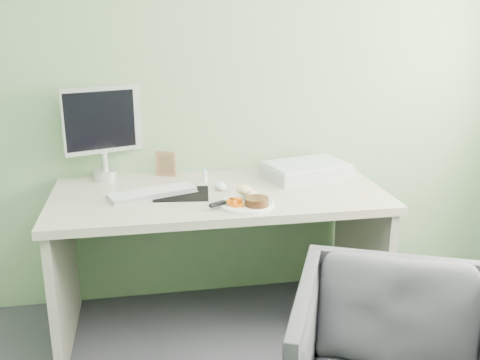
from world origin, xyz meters
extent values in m
plane|color=gray|center=(0.00, 2.00, 1.35)|extent=(3.50, 0.00, 3.50)
cube|color=beige|center=(0.00, 1.62, 0.71)|extent=(1.60, 0.75, 0.04)
cube|color=#A59F8D|center=(-0.76, 1.62, 0.34)|extent=(0.04, 0.70, 0.69)
cube|color=#A59F8D|center=(0.76, 1.62, 0.34)|extent=(0.04, 0.70, 0.69)
cylinder|color=white|center=(0.09, 1.40, 0.74)|extent=(0.25, 0.25, 0.01)
cylinder|color=black|center=(0.13, 1.36, 0.76)|extent=(0.11, 0.11, 0.03)
ellipsoid|color=tan|center=(0.12, 1.46, 0.77)|extent=(0.12, 0.09, 0.06)
cube|color=#ED5F04|center=(0.03, 1.38, 0.76)|extent=(0.07, 0.07, 0.04)
cube|color=silver|center=(0.06, 1.44, 0.75)|extent=(0.12, 0.09, 0.01)
cube|color=black|center=(-0.04, 1.37, 0.76)|extent=(0.08, 0.06, 0.02)
cube|color=black|center=(-0.18, 1.61, 0.73)|extent=(0.28, 0.25, 0.00)
cube|color=white|center=(-0.32, 1.62, 0.75)|extent=(0.43, 0.25, 0.02)
ellipsoid|color=white|center=(0.01, 1.66, 0.75)|extent=(0.06, 0.10, 0.03)
cube|color=#9D6B49|center=(-0.24, 1.93, 0.80)|extent=(0.10, 0.05, 0.13)
cylinder|color=white|center=(-0.05, 1.79, 0.76)|extent=(0.03, 0.03, 0.06)
cone|color=#88B4DA|center=(-0.05, 1.79, 0.80)|extent=(0.02, 0.02, 0.02)
cube|color=#B5B7BD|center=(0.49, 1.79, 0.76)|extent=(0.48, 0.38, 0.07)
cylinder|color=silver|center=(-0.55, 1.92, 0.76)|extent=(0.12, 0.12, 0.05)
cylinder|color=silver|center=(-0.55, 1.92, 0.83)|extent=(0.03, 0.03, 0.09)
cube|color=silver|center=(-0.55, 1.94, 1.04)|extent=(0.39, 0.17, 0.34)
cube|color=black|center=(-0.55, 1.92, 1.04)|extent=(0.34, 0.12, 0.29)
camera|label=1|loc=(-0.34, -0.82, 1.54)|focal=40.00mm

